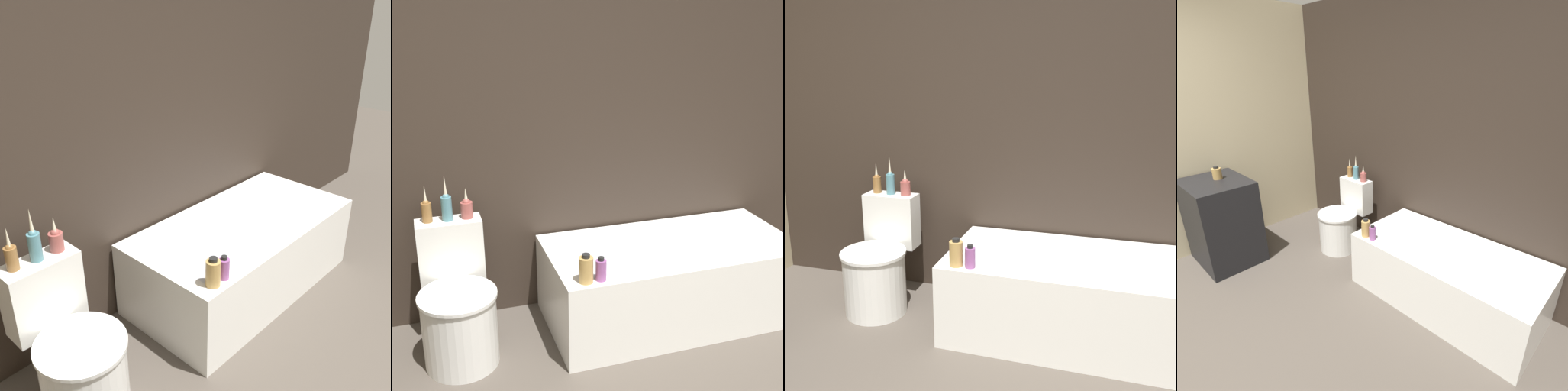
# 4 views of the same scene
# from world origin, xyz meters

# --- Properties ---
(wall_back_tiled) EXTENTS (6.40, 0.06, 2.60)m
(wall_back_tiled) POSITION_xyz_m (0.00, 2.42, 1.30)
(wall_back_tiled) COLOR #332821
(wall_back_tiled) RESTS_ON ground_plane
(bathtub) EXTENTS (1.56, 0.77, 0.52)m
(bathtub) POSITION_xyz_m (0.73, 1.98, 0.26)
(bathtub) COLOR white
(bathtub) RESTS_ON ground
(toilet) EXTENTS (0.44, 0.59, 0.76)m
(toilet) POSITION_xyz_m (-0.60, 1.96, 0.30)
(toilet) COLOR white
(toilet) RESTS_ON ground
(vase_gold) EXTENTS (0.06, 0.06, 0.22)m
(vase_gold) POSITION_xyz_m (-0.72, 2.20, 0.84)
(vase_gold) COLOR olive
(vase_gold) RESTS_ON toilet
(vase_silver) EXTENTS (0.06, 0.06, 0.27)m
(vase_silver) POSITION_xyz_m (-0.60, 2.19, 0.85)
(vase_silver) COLOR teal
(vase_silver) RESTS_ON toilet
(vase_bronze) EXTENTS (0.07, 0.07, 0.18)m
(vase_bronze) POSITION_xyz_m (-0.49, 2.19, 0.82)
(vase_bronze) COLOR #994C47
(vase_bronze) RESTS_ON toilet
(shampoo_bottle_tall) EXTENTS (0.08, 0.08, 0.17)m
(shampoo_bottle_tall) POSITION_xyz_m (0.07, 1.67, 0.59)
(shampoo_bottle_tall) COLOR tan
(shampoo_bottle_tall) RESTS_ON bathtub
(shampoo_bottle_short) EXTENTS (0.06, 0.06, 0.14)m
(shampoo_bottle_short) POSITION_xyz_m (0.15, 1.67, 0.58)
(shampoo_bottle_short) COLOR #8C4C8C
(shampoo_bottle_short) RESTS_ON bathtub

